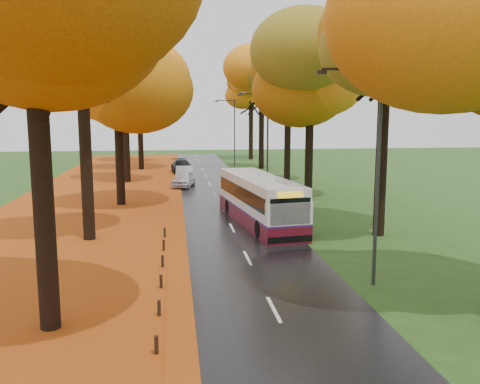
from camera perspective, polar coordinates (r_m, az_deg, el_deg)
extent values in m
cube|color=black|center=(35.23, -2.19, -1.56)|extent=(6.50, 90.00, 0.04)
cube|color=silver|center=(35.23, -2.19, -1.52)|extent=(0.12, 90.00, 0.01)
cube|color=#853E0C|center=(35.58, -16.78, -1.85)|extent=(12.00, 90.00, 0.02)
cube|color=#BB4413|center=(35.09, -7.15, -1.63)|extent=(0.90, 90.00, 0.01)
cylinder|color=black|center=(15.62, -21.30, 0.55)|extent=(0.60, 0.60, 8.58)
cylinder|color=black|center=(26.44, -16.96, 4.55)|extent=(0.60, 0.60, 9.15)
ellipsoid|color=orange|center=(26.67, -17.53, 16.90)|extent=(8.00, 8.00, 6.24)
cylinder|color=black|center=(36.29, -13.40, 4.85)|extent=(0.60, 0.60, 8.00)
ellipsoid|color=orange|center=(36.31, -13.69, 12.74)|extent=(9.20, 9.20, 7.18)
cylinder|color=black|center=(48.26, -12.67, 6.15)|extent=(0.60, 0.60, 8.58)
ellipsoid|color=orange|center=(48.32, -12.89, 12.51)|extent=(8.00, 8.00, 6.24)
cylinder|color=black|center=(59.16, -11.14, 6.93)|extent=(0.60, 0.60, 9.15)
ellipsoid|color=orange|center=(59.26, -11.30, 12.47)|extent=(9.20, 9.20, 7.18)
cylinder|color=black|center=(69.19, -11.10, 6.71)|extent=(0.60, 0.60, 8.00)
ellipsoid|color=orange|center=(69.20, -11.22, 10.85)|extent=(8.00, 8.00, 6.24)
cylinder|color=black|center=(27.24, 15.64, 4.79)|extent=(0.60, 0.60, 9.22)
ellipsoid|color=#BD780E|center=(27.47, 16.16, 16.86)|extent=(8.20, 8.20, 6.40)
cylinder|color=black|center=(38.42, 7.78, 5.36)|extent=(0.60, 0.60, 8.19)
ellipsoid|color=#BD780E|center=(38.45, 7.94, 12.99)|extent=(9.20, 9.20, 7.18)
cylinder|color=black|center=(48.24, 5.37, 6.40)|extent=(0.60, 0.60, 8.70)
ellipsoid|color=#BD780E|center=(48.32, 5.46, 12.85)|extent=(8.20, 8.20, 6.40)
cylinder|color=black|center=(58.90, 2.42, 7.11)|extent=(0.60, 0.60, 9.22)
ellipsoid|color=#BD780E|center=(59.01, 2.46, 12.71)|extent=(9.20, 9.20, 7.18)
cylinder|color=black|center=(70.85, 1.24, 6.99)|extent=(0.60, 0.60, 8.19)
ellipsoid|color=#BD780E|center=(70.87, 1.25, 11.13)|extent=(8.20, 8.20, 6.40)
cube|color=black|center=(14.30, -9.37, -16.61)|extent=(0.11, 0.11, 0.52)
cube|color=black|center=(16.69, -9.07, -12.78)|extent=(0.11, 0.11, 0.52)
cube|color=black|center=(19.13, -8.86, -9.92)|extent=(0.11, 0.11, 0.52)
cube|color=black|center=(21.61, -8.69, -7.71)|extent=(0.11, 0.11, 0.52)
cube|color=black|center=(24.11, -8.56, -5.96)|extent=(0.11, 0.11, 0.52)
cube|color=black|center=(26.63, -8.46, -4.54)|extent=(0.11, 0.11, 0.52)
cylinder|color=#333538|center=(19.13, 15.19, 1.39)|extent=(0.14, 0.14, 8.00)
cylinder|color=#333538|center=(18.65, 12.47, 13.32)|extent=(2.20, 0.11, 0.11)
cube|color=#333538|center=(18.30, 9.13, 13.13)|extent=(0.35, 0.18, 0.14)
cylinder|color=#333538|center=(40.26, 3.11, 5.44)|extent=(0.14, 0.14, 8.00)
cylinder|color=#333538|center=(40.03, 1.58, 11.02)|extent=(2.20, 0.11, 0.11)
cube|color=#333538|center=(39.87, -0.01, 10.86)|extent=(0.35, 0.18, 0.14)
cylinder|color=#333538|center=(61.99, -0.61, 6.64)|extent=(0.14, 0.14, 8.00)
cylinder|color=#333538|center=(61.85, -1.65, 10.25)|extent=(2.20, 0.11, 0.11)
cube|color=#333538|center=(61.74, -2.68, 10.13)|extent=(0.35, 0.18, 0.14)
cube|color=#550D1B|center=(29.61, 2.14, -2.69)|extent=(3.69, 10.52, 0.84)
cube|color=white|center=(29.42, 2.15, -0.72)|extent=(3.69, 10.52, 1.22)
cube|color=white|center=(29.28, 2.16, 1.08)|extent=(3.61, 10.31, 0.66)
cube|color=#401753|center=(29.52, 2.15, -1.80)|extent=(3.71, 10.54, 0.11)
cube|color=black|center=(29.36, 2.16, 0.00)|extent=(3.61, 9.70, 0.80)
cube|color=black|center=(24.62, 5.68, -2.20)|extent=(2.05, 0.33, 1.31)
cube|color=yellow|center=(24.48, 5.70, -0.33)|extent=(1.28, 0.23, 0.26)
cube|color=black|center=(24.94, 5.61, -5.30)|extent=(2.29, 0.42, 0.33)
cylinder|color=black|center=(26.03, 2.21, -4.20)|extent=(0.38, 0.96, 0.94)
cylinder|color=black|center=(26.71, 6.52, -3.91)|extent=(0.38, 0.96, 0.94)
cylinder|color=black|center=(32.25, -1.26, -1.65)|extent=(0.38, 0.96, 0.94)
cylinder|color=black|center=(32.80, 2.30, -1.47)|extent=(0.38, 0.96, 0.94)
imported|color=silver|center=(44.51, -6.34, 1.48)|extent=(2.47, 4.24, 1.36)
imported|color=#AAAEB3|center=(47.26, -6.24, 1.97)|extent=(1.71, 4.49, 1.46)
imported|color=black|center=(54.92, -6.56, 2.89)|extent=(2.45, 5.01, 1.40)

